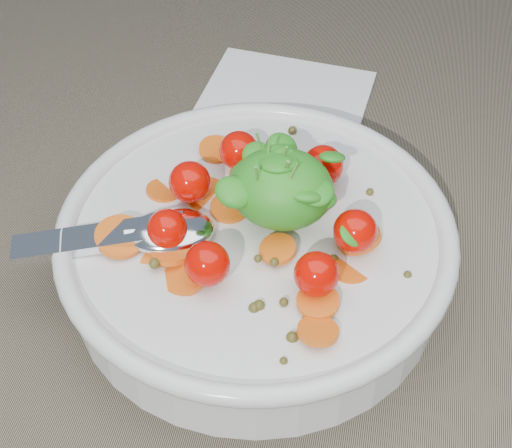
# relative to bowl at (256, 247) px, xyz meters

# --- Properties ---
(ground) EXTENTS (6.00, 6.00, 0.00)m
(ground) POSITION_rel_bowl_xyz_m (-0.00, 0.02, -0.03)
(ground) COLOR #736952
(ground) RESTS_ON ground
(bowl) EXTENTS (0.28, 0.26, 0.11)m
(bowl) POSITION_rel_bowl_xyz_m (0.00, 0.00, 0.00)
(bowl) COLOR silver
(bowl) RESTS_ON ground
(napkin) EXTENTS (0.15, 0.13, 0.01)m
(napkin) POSITION_rel_bowl_xyz_m (-0.01, 0.19, -0.03)
(napkin) COLOR white
(napkin) RESTS_ON ground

